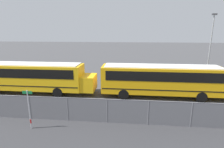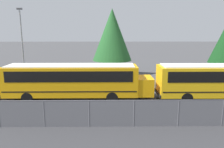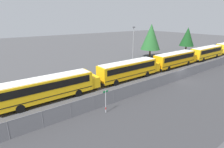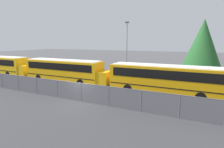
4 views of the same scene
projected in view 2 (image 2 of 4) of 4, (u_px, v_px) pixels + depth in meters
name	position (u px, v px, depth m)	size (l,w,h in m)	color
school_bus_4	(75.00, 79.00, 20.25)	(13.73, 2.56, 3.32)	orange
light_pole	(22.00, 43.00, 26.06)	(0.60, 0.24, 8.92)	gray
tree_2	(112.00, 35.00, 30.16)	(5.45, 5.45, 9.29)	#51381E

